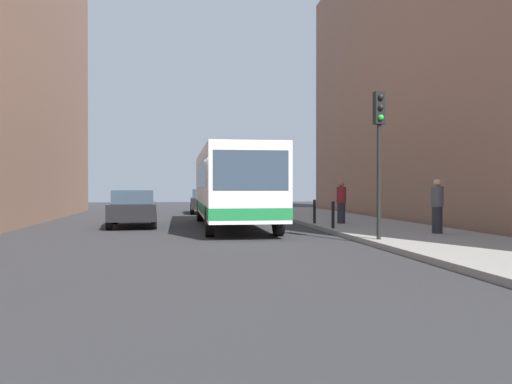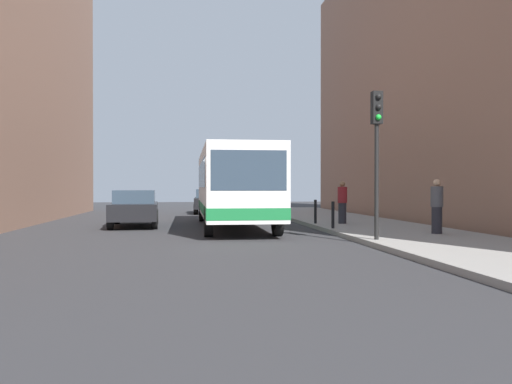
{
  "view_description": "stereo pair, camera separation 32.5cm",
  "coord_description": "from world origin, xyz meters",
  "px_view_note": "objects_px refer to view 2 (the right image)",
  "views": [
    {
      "loc": [
        -2.0,
        -16.64,
        1.6
      ],
      "look_at": [
        0.84,
        1.99,
        1.43
      ],
      "focal_mm": 36.4,
      "sensor_mm": 36.0,
      "label": 1
    },
    {
      "loc": [
        -1.68,
        -16.68,
        1.6
      ],
      "look_at": [
        0.84,
        1.99,
        1.43
      ],
      "focal_mm": 36.4,
      "sensor_mm": 36.0,
      "label": 2
    }
  ],
  "objects_px": {
    "bollard_near": "(333,215)",
    "pedestrian_near_signal": "(437,206)",
    "bus": "(233,184)",
    "traffic_light": "(377,136)",
    "car_beside_bus": "(135,207)",
    "car_behind_bus": "(209,201)",
    "pedestrian_mid_sidewalk": "(342,202)",
    "bollard_mid": "(315,212)"
  },
  "relations": [
    {
      "from": "car_behind_bus",
      "to": "bollard_mid",
      "type": "height_order",
      "value": "car_behind_bus"
    },
    {
      "from": "traffic_light",
      "to": "bollard_near",
      "type": "height_order",
      "value": "traffic_light"
    },
    {
      "from": "traffic_light",
      "to": "bollard_near",
      "type": "relative_size",
      "value": 4.32
    },
    {
      "from": "bus",
      "to": "bollard_near",
      "type": "height_order",
      "value": "bus"
    },
    {
      "from": "car_behind_bus",
      "to": "pedestrian_mid_sidewalk",
      "type": "xyz_separation_m",
      "value": [
        4.77,
        -11.92,
        0.21
      ]
    },
    {
      "from": "bollard_mid",
      "to": "pedestrian_near_signal",
      "type": "bearing_deg",
      "value": -61.92
    },
    {
      "from": "bollard_near",
      "to": "pedestrian_mid_sidewalk",
      "type": "bearing_deg",
      "value": 65.5
    },
    {
      "from": "bollard_near",
      "to": "bollard_mid",
      "type": "bearing_deg",
      "value": 90.0
    },
    {
      "from": "bus",
      "to": "car_beside_bus",
      "type": "xyz_separation_m",
      "value": [
        -3.94,
        0.82,
        -0.94
      ]
    },
    {
      "from": "bollard_near",
      "to": "car_behind_bus",
      "type": "bearing_deg",
      "value": 104.61
    },
    {
      "from": "bollard_near",
      "to": "pedestrian_near_signal",
      "type": "bearing_deg",
      "value": -42.8
    },
    {
      "from": "bus",
      "to": "traffic_light",
      "type": "distance_m",
      "value": 7.89
    },
    {
      "from": "traffic_light",
      "to": "bollard_mid",
      "type": "relative_size",
      "value": 4.32
    },
    {
      "from": "bus",
      "to": "car_behind_bus",
      "type": "distance_m",
      "value": 11.26
    },
    {
      "from": "bus",
      "to": "traffic_light",
      "type": "xyz_separation_m",
      "value": [
        3.37,
        -7.01,
        1.28
      ]
    },
    {
      "from": "car_behind_bus",
      "to": "bollard_near",
      "type": "xyz_separation_m",
      "value": [
        3.71,
        -14.25,
        -0.16
      ]
    },
    {
      "from": "pedestrian_near_signal",
      "to": "pedestrian_mid_sidewalk",
      "type": "height_order",
      "value": "pedestrian_near_signal"
    },
    {
      "from": "car_behind_bus",
      "to": "car_beside_bus",
      "type": "bearing_deg",
      "value": 73.6
    },
    {
      "from": "bus",
      "to": "bollard_near",
      "type": "relative_size",
      "value": 11.61
    },
    {
      "from": "car_beside_bus",
      "to": "traffic_light",
      "type": "height_order",
      "value": "traffic_light"
    },
    {
      "from": "bollard_near",
      "to": "pedestrian_mid_sidewalk",
      "type": "xyz_separation_m",
      "value": [
        1.06,
        2.32,
        0.37
      ]
    },
    {
      "from": "car_beside_bus",
      "to": "traffic_light",
      "type": "bearing_deg",
      "value": 130.43
    },
    {
      "from": "bollard_near",
      "to": "bollard_mid",
      "type": "distance_m",
      "value": 2.5
    },
    {
      "from": "bus",
      "to": "car_beside_bus",
      "type": "bearing_deg",
      "value": -11.57
    },
    {
      "from": "bus",
      "to": "pedestrian_near_signal",
      "type": "height_order",
      "value": "bus"
    },
    {
      "from": "bollard_near",
      "to": "pedestrian_mid_sidewalk",
      "type": "relative_size",
      "value": 0.56
    },
    {
      "from": "bus",
      "to": "traffic_light",
      "type": "bearing_deg",
      "value": 115.9
    },
    {
      "from": "car_beside_bus",
      "to": "car_behind_bus",
      "type": "bearing_deg",
      "value": -111.23
    },
    {
      "from": "car_behind_bus",
      "to": "pedestrian_mid_sidewalk",
      "type": "relative_size",
      "value": 2.64
    },
    {
      "from": "bollard_mid",
      "to": "pedestrian_mid_sidewalk",
      "type": "relative_size",
      "value": 0.56
    },
    {
      "from": "bus",
      "to": "bollard_mid",
      "type": "xyz_separation_m",
      "value": [
        3.27,
        -0.53,
        -1.1
      ]
    },
    {
      "from": "bollard_near",
      "to": "car_beside_bus",
      "type": "bearing_deg",
      "value": 151.85
    },
    {
      "from": "car_beside_bus",
      "to": "bollard_mid",
      "type": "bearing_deg",
      "value": 166.75
    },
    {
      "from": "car_behind_bus",
      "to": "bollard_mid",
      "type": "xyz_separation_m",
      "value": [
        3.71,
        -11.74,
        -0.16
      ]
    },
    {
      "from": "pedestrian_near_signal",
      "to": "bus",
      "type": "bearing_deg",
      "value": 85.42
    },
    {
      "from": "bollard_mid",
      "to": "pedestrian_near_signal",
      "type": "xyz_separation_m",
      "value": [
        2.64,
        -4.95,
        0.38
      ]
    },
    {
      "from": "pedestrian_near_signal",
      "to": "traffic_light",
      "type": "bearing_deg",
      "value": 159.3
    },
    {
      "from": "car_beside_bus",
      "to": "bollard_mid",
      "type": "height_order",
      "value": "car_beside_bus"
    },
    {
      "from": "car_beside_bus",
      "to": "pedestrian_mid_sidewalk",
      "type": "bearing_deg",
      "value": 166.86
    },
    {
      "from": "bollard_near",
      "to": "pedestrian_near_signal",
      "type": "height_order",
      "value": "pedestrian_near_signal"
    },
    {
      "from": "car_behind_bus",
      "to": "pedestrian_mid_sidewalk",
      "type": "bearing_deg",
      "value": 114.04
    },
    {
      "from": "traffic_light",
      "to": "bollard_mid",
      "type": "distance_m",
      "value": 6.9
    }
  ]
}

